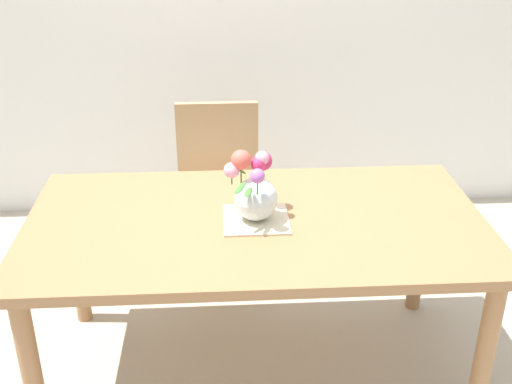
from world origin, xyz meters
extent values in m
plane|color=#B7AD99|center=(0.00, 0.00, 0.00)|extent=(12.00, 12.00, 0.00)
cube|color=#9E7047|center=(0.00, 0.00, 0.70)|extent=(1.76, 0.95, 0.04)
cylinder|color=#9E7047|center=(-0.80, -0.39, 0.34)|extent=(0.07, 0.07, 0.68)
cylinder|color=#9E7047|center=(0.80, -0.39, 0.34)|extent=(0.07, 0.07, 0.68)
cylinder|color=#9E7047|center=(-0.80, 0.39, 0.34)|extent=(0.07, 0.07, 0.68)
cylinder|color=#9E7047|center=(0.80, 0.39, 0.34)|extent=(0.07, 0.07, 0.68)
cube|color=tan|center=(-0.14, 0.73, 0.46)|extent=(0.42, 0.42, 0.04)
cylinder|color=tan|center=(0.04, 0.55, 0.22)|extent=(0.04, 0.04, 0.44)
cylinder|color=tan|center=(-0.32, 0.55, 0.22)|extent=(0.04, 0.04, 0.44)
cylinder|color=tan|center=(0.04, 0.91, 0.22)|extent=(0.04, 0.04, 0.44)
cylinder|color=tan|center=(-0.32, 0.91, 0.22)|extent=(0.04, 0.04, 0.44)
cube|color=tan|center=(-0.14, 0.92, 0.69)|extent=(0.42, 0.04, 0.42)
cube|color=beige|center=(0.00, -0.01, 0.73)|extent=(0.25, 0.25, 0.01)
sphere|color=silver|center=(0.00, -0.01, 0.81)|extent=(0.17, 0.17, 0.17)
sphere|color=#D12D66|center=(0.03, 0.10, 0.92)|extent=(0.07, 0.07, 0.07)
cylinder|color=#478438|center=(0.03, 0.10, 0.90)|extent=(0.01, 0.01, 0.05)
sphere|color=#B266C6|center=(0.00, -0.09, 0.94)|extent=(0.05, 0.05, 0.05)
cylinder|color=#478438|center=(0.00, -0.09, 0.91)|extent=(0.01, 0.01, 0.07)
sphere|color=#EA9EBC|center=(0.02, 0.02, 0.97)|extent=(0.05, 0.05, 0.05)
cylinder|color=#478438|center=(0.02, 0.02, 0.92)|extent=(0.01, 0.01, 0.09)
sphere|color=#EA9EBC|center=(-0.09, 0.00, 0.93)|extent=(0.06, 0.06, 0.06)
cylinder|color=#478438|center=(-0.09, 0.00, 0.90)|extent=(0.01, 0.01, 0.06)
sphere|color=#E55B4C|center=(-0.05, 0.01, 0.97)|extent=(0.08, 0.08, 0.08)
cylinder|color=#478438|center=(-0.05, 0.01, 0.92)|extent=(0.01, 0.01, 0.09)
sphere|color=#D12D66|center=(0.01, 0.01, 0.94)|extent=(0.05, 0.05, 0.05)
cylinder|color=#478438|center=(0.01, 0.01, 0.91)|extent=(0.01, 0.01, 0.07)
ellipsoid|color=#478438|center=(-0.03, -0.10, 0.89)|extent=(0.05, 0.07, 0.02)
ellipsoid|color=#478438|center=(-0.06, 0.03, 0.92)|extent=(0.07, 0.06, 0.04)
ellipsoid|color=#478438|center=(-0.06, -0.09, 0.90)|extent=(0.06, 0.07, 0.03)
camera|label=1|loc=(-0.13, -2.12, 1.86)|focal=44.23mm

